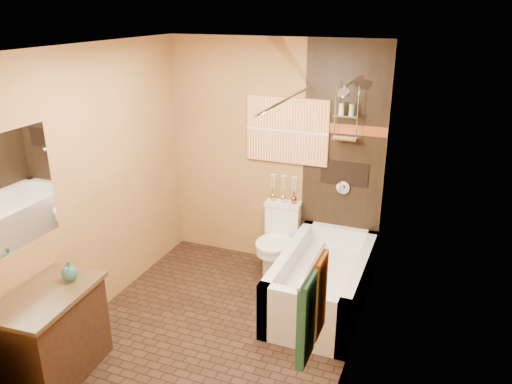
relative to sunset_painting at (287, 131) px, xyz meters
The scene contains 23 objects.
floor 2.15m from the sunset_painting, 96.46° to the right, with size 3.00×3.00×0.00m, color black.
wall_left 2.03m from the sunset_painting, 132.82° to the right, with size 0.02×3.00×2.50m, color #A77E40.
wall_right 1.83m from the sunset_painting, 55.00° to the right, with size 0.02×3.00×2.50m, color #A77E40.
wall_back 0.34m from the sunset_painting, behind, with size 2.40×0.02×2.50m, color #A77E40.
wall_front 2.99m from the sunset_painting, 93.21° to the right, with size 2.40×0.02×2.50m, color #A77E40.
ceiling 1.76m from the sunset_painting, 96.46° to the right, with size 3.00×3.00×0.00m, color silver.
alcove_tile_back 0.68m from the sunset_painting, ahead, with size 0.85×0.01×2.50m, color black.
alcove_tile_right 1.29m from the sunset_painting, 35.38° to the right, with size 0.01×1.50×2.50m, color black.
mosaic_band_back 0.61m from the sunset_painting, ahead, with size 0.85×0.01×0.10m, color maroon.
mosaic_band_right 1.25m from the sunset_painting, 35.64° to the right, with size 0.01×1.50×0.10m, color maroon.
alcove_niche 0.75m from the sunset_painting, ahead, with size 0.50×0.01×0.25m, color black.
shower_fixtures 0.65m from the sunset_painting, ahead, with size 0.24×0.33×1.16m.
curtain_rod 0.89m from the sunset_painting, 72.18° to the right, with size 0.03×0.03×1.55m, color silver.
towel_bar 2.71m from the sunset_painting, 68.73° to the right, with size 0.02×0.02×0.55m, color silver.
towel_teal 2.86m from the sunset_painting, 69.49° to the right, with size 0.05×0.22×0.52m, color #1B5A55.
towel_rust 2.62m from the sunset_painting, 67.48° to the right, with size 0.05×0.22×0.52m, color brown.
sunset_painting is the anchor object (origin of this frame).
vanity_mirror 2.82m from the sunset_painting, 118.70° to the right, with size 0.01×1.00×0.90m, color white.
bathtub 1.64m from the sunset_painting, 48.88° to the right, with size 0.80×1.50×0.55m.
toilet 1.19m from the sunset_painting, 90.00° to the right, with size 0.41×0.59×0.77m.
vanity 2.95m from the sunset_painting, 113.80° to the right, with size 0.59×0.90×0.76m.
teal_bottle 2.58m from the sunset_painting, 114.85° to the right, with size 0.13×0.13×0.21m, color #236A66, non-canonical shape.
bud_vases 0.62m from the sunset_painting, 90.00° to the right, with size 0.31×0.06×0.30m.
Camera 1 is at (1.75, -3.43, 2.81)m, focal length 35.00 mm.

